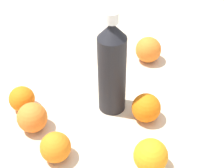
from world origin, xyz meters
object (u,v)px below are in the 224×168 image
Objects in this scene: water_bottle at (112,68)px; orange_4 at (146,108)px; orange_0 at (22,99)px; orange_1 at (151,156)px; orange_3 at (55,147)px; orange_5 at (32,118)px; orange_2 at (148,50)px.

orange_4 is (-0.05, -0.08, -0.09)m from water_bottle.
orange_1 is (-0.22, -0.30, 0.00)m from orange_0.
orange_5 is (0.10, 0.06, 0.00)m from orange_3.
orange_0 is at bearing 23.92° from orange_5.
orange_3 is 0.25m from orange_4.
orange_0 is 0.88× the size of orange_1.
orange_3 is 0.94× the size of orange_5.
orange_5 is at bearing -177.27° from water_bottle.
orange_1 is 1.02× the size of orange_5.
orange_1 reaches higher than orange_0.
orange_0 is 0.90× the size of orange_5.
orange_3 is at bearing -145.96° from water_bottle.
orange_0 is at bearing 28.18° from orange_3.
orange_4 is (0.10, -0.23, 0.00)m from orange_3.
orange_1 is at bearing 169.99° from orange_2.
orange_3 is 0.94× the size of orange_4.
orange_0 is 0.42m from orange_2.
water_bottle is 3.46× the size of orange_2.
orange_1 is (-0.21, -0.06, -0.09)m from water_bottle.
orange_0 is 0.08m from orange_5.
orange_3 is (-0.16, 0.15, -0.10)m from water_bottle.
water_bottle reaches higher than orange_4.
water_bottle is at bearing -42.54° from orange_3.
water_bottle is at bearing 17.39° from orange_1.
orange_1 is 1.09× the size of orange_3.
orange_2 is at bearing -11.86° from orange_4.
water_bottle is 0.26m from orange_0.
orange_1 is 0.42m from orange_2.
water_bottle is 4.15× the size of orange_0.
orange_3 is (-0.18, -0.09, 0.00)m from orange_0.
orange_0 is 0.91× the size of orange_4.
orange_3 is 0.12m from orange_5.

